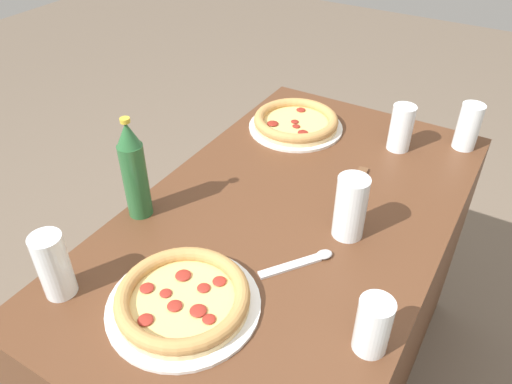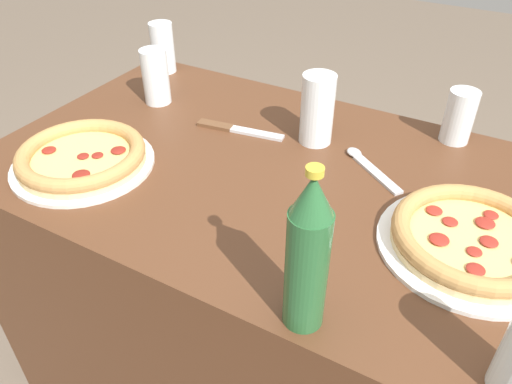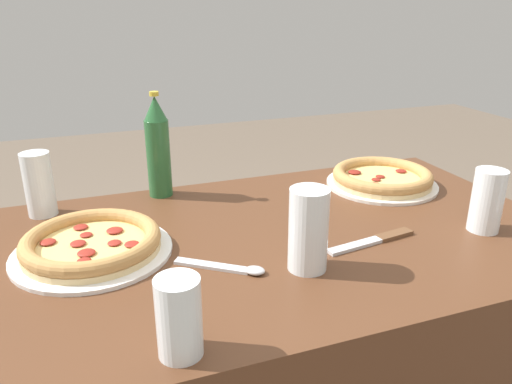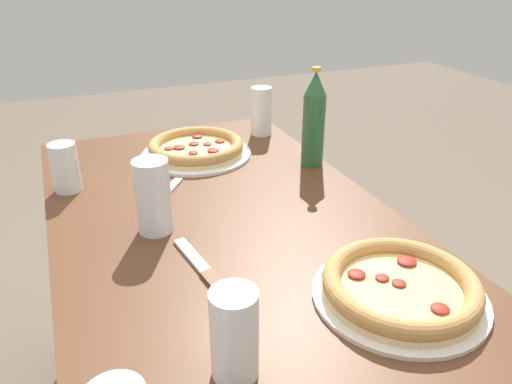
{
  "view_description": "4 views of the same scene",
  "coord_description": "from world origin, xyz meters",
  "px_view_note": "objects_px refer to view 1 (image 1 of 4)",
  "views": [
    {
      "loc": [
        0.84,
        0.41,
        1.5
      ],
      "look_at": [
        0.01,
        -0.09,
        0.77
      ],
      "focal_mm": 35.0,
      "sensor_mm": 36.0,
      "label": 1
    },
    {
      "loc": [
        0.35,
        -0.74,
        1.3
      ],
      "look_at": [
        0.01,
        -0.14,
        0.78
      ],
      "focal_mm": 35.0,
      "sensor_mm": 36.0,
      "label": 2
    },
    {
      "loc": [
        0.36,
        0.86,
        1.19
      ],
      "look_at": [
        0.0,
        -0.12,
        0.79
      ],
      "focal_mm": 35.0,
      "sensor_mm": 36.0,
      "label": 3
    },
    {
      "loc": [
        -0.89,
        0.29,
        1.25
      ],
      "look_at": [
        0.01,
        -0.08,
        0.78
      ],
      "focal_mm": 35.0,
      "sensor_mm": 36.0,
      "label": 4
    }
  ],
  "objects_px": {
    "pizza_veggie": "(296,122)",
    "glass_red_wine": "(373,328)",
    "glass_lemonade": "(350,209)",
    "spoon": "(305,261)",
    "glass_mango_juice": "(54,267)",
    "glass_orange_juice": "(401,129)",
    "beer_bottle": "(134,171)",
    "pizza_pepperoni": "(183,299)",
    "glass_water": "(468,129)",
    "knife": "(356,187)"
  },
  "relations": [
    {
      "from": "glass_water",
      "to": "glass_red_wine",
      "type": "relative_size",
      "value": 1.15
    },
    {
      "from": "pizza_veggie",
      "to": "glass_mango_juice",
      "type": "distance_m",
      "value": 0.83
    },
    {
      "from": "pizza_pepperoni",
      "to": "glass_lemonade",
      "type": "bearing_deg",
      "value": 152.14
    },
    {
      "from": "glass_mango_juice",
      "to": "spoon",
      "type": "distance_m",
      "value": 0.51
    },
    {
      "from": "glass_mango_juice",
      "to": "glass_red_wine",
      "type": "xyz_separation_m",
      "value": [
        -0.19,
        0.58,
        -0.02
      ]
    },
    {
      "from": "pizza_pepperoni",
      "to": "glass_water",
      "type": "relative_size",
      "value": 2.24
    },
    {
      "from": "knife",
      "to": "spoon",
      "type": "relative_size",
      "value": 1.36
    },
    {
      "from": "pizza_pepperoni",
      "to": "glass_water",
      "type": "xyz_separation_m",
      "value": [
        -0.88,
        0.33,
        0.04
      ]
    },
    {
      "from": "glass_water",
      "to": "glass_orange_juice",
      "type": "height_order",
      "value": "glass_water"
    },
    {
      "from": "glass_red_wine",
      "to": "glass_water",
      "type": "bearing_deg",
      "value": -179.33
    },
    {
      "from": "pizza_pepperoni",
      "to": "glass_water",
      "type": "bearing_deg",
      "value": 159.33
    },
    {
      "from": "glass_orange_juice",
      "to": "beer_bottle",
      "type": "xyz_separation_m",
      "value": [
        0.6,
        -0.44,
        0.06
      ]
    },
    {
      "from": "glass_water",
      "to": "glass_red_wine",
      "type": "distance_m",
      "value": 0.79
    },
    {
      "from": "pizza_pepperoni",
      "to": "beer_bottle",
      "type": "bearing_deg",
      "value": -123.92
    },
    {
      "from": "glass_red_wine",
      "to": "beer_bottle",
      "type": "distance_m",
      "value": 0.62
    },
    {
      "from": "glass_orange_juice",
      "to": "beer_bottle",
      "type": "height_order",
      "value": "beer_bottle"
    },
    {
      "from": "pizza_pepperoni",
      "to": "pizza_veggie",
      "type": "distance_m",
      "value": 0.74
    },
    {
      "from": "glass_water",
      "to": "spoon",
      "type": "relative_size",
      "value": 0.88
    },
    {
      "from": "pizza_veggie",
      "to": "glass_orange_juice",
      "type": "height_order",
      "value": "glass_orange_juice"
    },
    {
      "from": "pizza_veggie",
      "to": "beer_bottle",
      "type": "bearing_deg",
      "value": -13.56
    },
    {
      "from": "glass_water",
      "to": "spoon",
      "type": "bearing_deg",
      "value": -15.66
    },
    {
      "from": "pizza_pepperoni",
      "to": "glass_lemonade",
      "type": "distance_m",
      "value": 0.41
    },
    {
      "from": "pizza_pepperoni",
      "to": "glass_orange_juice",
      "type": "height_order",
      "value": "glass_orange_juice"
    },
    {
      "from": "glass_red_wine",
      "to": "knife",
      "type": "bearing_deg",
      "value": -155.53
    },
    {
      "from": "pizza_pepperoni",
      "to": "knife",
      "type": "xyz_separation_m",
      "value": [
        -0.54,
        0.14,
        -0.02
      ]
    },
    {
      "from": "beer_bottle",
      "to": "glass_orange_juice",
      "type": "bearing_deg",
      "value": 143.95
    },
    {
      "from": "glass_lemonade",
      "to": "glass_water",
      "type": "bearing_deg",
      "value": 164.73
    },
    {
      "from": "glass_mango_juice",
      "to": "pizza_veggie",
      "type": "bearing_deg",
      "value": 172.88
    },
    {
      "from": "pizza_veggie",
      "to": "knife",
      "type": "distance_m",
      "value": 0.34
    },
    {
      "from": "glass_lemonade",
      "to": "spoon",
      "type": "distance_m",
      "value": 0.15
    },
    {
      "from": "glass_orange_juice",
      "to": "glass_lemonade",
      "type": "xyz_separation_m",
      "value": [
        0.42,
        0.02,
        0.01
      ]
    },
    {
      "from": "pizza_pepperoni",
      "to": "glass_orange_juice",
      "type": "bearing_deg",
      "value": 167.49
    },
    {
      "from": "beer_bottle",
      "to": "glass_lemonade",
      "type": "bearing_deg",
      "value": 111.8
    },
    {
      "from": "glass_mango_juice",
      "to": "glass_red_wine",
      "type": "distance_m",
      "value": 0.61
    },
    {
      "from": "glass_mango_juice",
      "to": "spoon",
      "type": "relative_size",
      "value": 0.95
    },
    {
      "from": "glass_orange_juice",
      "to": "beer_bottle",
      "type": "distance_m",
      "value": 0.75
    },
    {
      "from": "pizza_pepperoni",
      "to": "glass_mango_juice",
      "type": "bearing_deg",
      "value": -68.12
    },
    {
      "from": "pizza_veggie",
      "to": "glass_red_wine",
      "type": "xyz_separation_m",
      "value": [
        0.63,
        0.47,
        0.03
      ]
    },
    {
      "from": "knife",
      "to": "spoon",
      "type": "bearing_deg",
      "value": 1.22
    },
    {
      "from": "glass_water",
      "to": "glass_mango_juice",
      "type": "height_order",
      "value": "glass_mango_juice"
    },
    {
      "from": "glass_mango_juice",
      "to": "beer_bottle",
      "type": "bearing_deg",
      "value": -173.65
    },
    {
      "from": "glass_red_wine",
      "to": "glass_mango_juice",
      "type": "bearing_deg",
      "value": -71.6
    },
    {
      "from": "glass_orange_juice",
      "to": "glass_water",
      "type": "bearing_deg",
      "value": 122.85
    },
    {
      "from": "glass_lemonade",
      "to": "spoon",
      "type": "height_order",
      "value": "glass_lemonade"
    },
    {
      "from": "glass_orange_juice",
      "to": "glass_mango_juice",
      "type": "bearing_deg",
      "value": -25.0
    },
    {
      "from": "pizza_veggie",
      "to": "glass_orange_juice",
      "type": "distance_m",
      "value": 0.31
    },
    {
      "from": "glass_water",
      "to": "glass_lemonade",
      "type": "relative_size",
      "value": 0.88
    },
    {
      "from": "pizza_pepperoni",
      "to": "knife",
      "type": "relative_size",
      "value": 1.46
    },
    {
      "from": "glass_mango_juice",
      "to": "spoon",
      "type": "bearing_deg",
      "value": 130.02
    },
    {
      "from": "glass_mango_juice",
      "to": "glass_orange_juice",
      "type": "distance_m",
      "value": 0.97
    }
  ]
}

